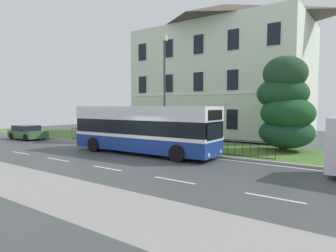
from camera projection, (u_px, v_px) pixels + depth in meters
name	position (u px, v px, depth m)	size (l,w,h in m)	color
ground_plane	(145.00, 160.00, 16.77)	(60.00, 56.00, 0.18)	#404444
georgian_townhouse	(223.00, 70.00, 30.08)	(16.52, 10.24, 13.16)	silver
iron_verge_railing	(149.00, 140.00, 20.74)	(17.43, 0.04, 0.97)	black
evergreen_tree	(285.00, 106.00, 18.91)	(3.71, 3.71, 6.09)	#423328
single_decker_bus	(143.00, 129.00, 18.58)	(10.00, 2.79, 3.01)	navy
parked_hatchback_00	(27.00, 132.00, 26.84)	(3.78, 1.93, 1.26)	#34603C
street_lamp_post	(164.00, 85.00, 20.19)	(0.36, 0.24, 7.69)	#333338
litter_bin	(213.00, 144.00, 18.29)	(0.46, 0.46, 1.05)	#4C4742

